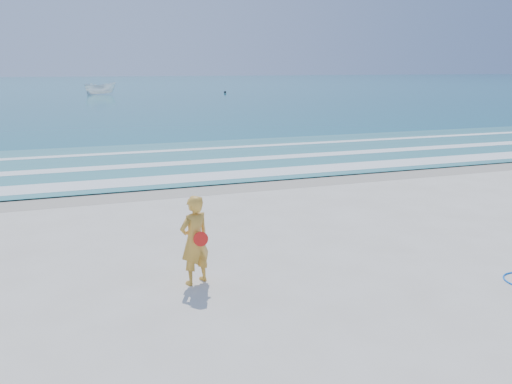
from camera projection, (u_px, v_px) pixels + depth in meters
name	position (u px, v px, depth m)	size (l,w,h in m)	color
ground	(321.00, 303.00, 8.60)	(400.00, 400.00, 0.00)	silver
wet_sand	(203.00, 187.00, 16.86)	(400.00, 2.40, 0.00)	#B2A893
ocean	(101.00, 85.00, 104.96)	(400.00, 190.00, 0.04)	#19727F
shallow	(177.00, 160.00, 21.43)	(400.00, 10.00, 0.01)	#59B7AD
foam_near	(195.00, 177.00, 18.04)	(400.00, 1.40, 0.01)	white
foam_mid	(181.00, 163.00, 20.70)	(400.00, 0.90, 0.01)	white
foam_far	(168.00, 151.00, 23.73)	(400.00, 0.60, 0.01)	white
boat	(100.00, 89.00, 70.34)	(1.62, 4.31, 1.67)	white
buoy	(225.00, 92.00, 73.79)	(0.35, 0.35, 0.35)	black
woman	(195.00, 240.00, 9.19)	(0.73, 0.63, 1.70)	gold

